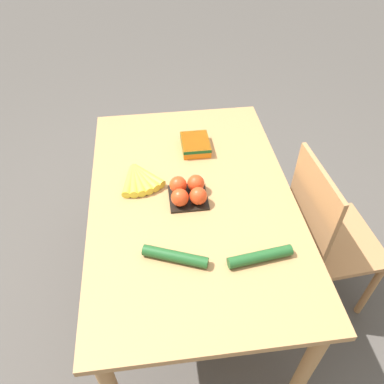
% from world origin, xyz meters
% --- Properties ---
extents(ground_plane, '(12.00, 12.00, 0.00)m').
position_xyz_m(ground_plane, '(0.00, 0.00, 0.00)').
color(ground_plane, '#4C4742').
extents(dining_table, '(1.38, 0.89, 0.75)m').
position_xyz_m(dining_table, '(0.00, 0.00, 0.65)').
color(dining_table, '#B27F4C').
rests_on(dining_table, ground_plane).
extents(chair, '(0.45, 0.43, 0.93)m').
position_xyz_m(chair, '(0.09, 0.64, 0.48)').
color(chair, '#A87547').
rests_on(chair, ground_plane).
extents(banana_bunch, '(0.20, 0.20, 0.04)m').
position_xyz_m(banana_bunch, '(-0.12, -0.23, 0.77)').
color(banana_bunch, brown).
rests_on(banana_bunch, dining_table).
extents(tomato_pack, '(0.17, 0.17, 0.09)m').
position_xyz_m(tomato_pack, '(0.01, -0.02, 0.80)').
color(tomato_pack, black).
rests_on(tomato_pack, dining_table).
extents(carrot_bag, '(0.17, 0.14, 0.05)m').
position_xyz_m(carrot_bag, '(-0.34, 0.06, 0.78)').
color(carrot_bag, orange).
rests_on(carrot_bag, dining_table).
extents(cucumber_near, '(0.13, 0.25, 0.04)m').
position_xyz_m(cucumber_near, '(0.32, -0.10, 0.77)').
color(cucumber_near, '#1E5123').
rests_on(cucumber_near, dining_table).
extents(cucumber_far, '(0.07, 0.25, 0.04)m').
position_xyz_m(cucumber_far, '(0.36, 0.21, 0.77)').
color(cucumber_far, '#1E5123').
rests_on(cucumber_far, dining_table).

